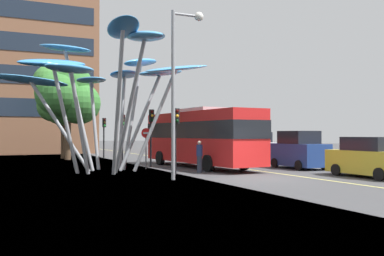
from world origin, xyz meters
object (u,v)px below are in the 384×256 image
(car_parked_far, at_px, (254,149))
(no_entry_sign, at_px, (146,142))
(traffic_light_kerb_far, at_px, (151,125))
(traffic_light_opposite, at_px, (104,129))
(traffic_light_kerb_near, at_px, (176,127))
(street_lamp, at_px, (180,72))
(red_bus, at_px, (200,135))
(leaf_sculpture, at_px, (106,71))
(pedestrian, at_px, (199,157))
(traffic_light_island_mid, at_px, (123,128))
(car_parked_mid, at_px, (299,151))
(car_side_street, at_px, (205,147))
(car_parked_near, at_px, (371,158))

(car_parked_far, distance_m, no_entry_sign, 9.44)
(traffic_light_kerb_far, distance_m, traffic_light_opposite, 11.19)
(no_entry_sign, bearing_deg, traffic_light_kerb_near, -85.55)
(car_parked_far, distance_m, street_lamp, 13.56)
(traffic_light_opposite, height_order, street_lamp, street_lamp)
(street_lamp, bearing_deg, traffic_light_opposite, 87.44)
(no_entry_sign, bearing_deg, red_bus, -0.28)
(traffic_light_opposite, height_order, no_entry_sign, traffic_light_opposite)
(no_entry_sign, bearing_deg, leaf_sculpture, -160.55)
(red_bus, bearing_deg, pedestrian, -115.94)
(traffic_light_kerb_near, xyz_separation_m, traffic_light_island_mid, (0.11, 10.81, 0.07))
(red_bus, height_order, traffic_light_opposite, red_bus)
(traffic_light_kerb_far, xyz_separation_m, car_parked_mid, (7.91, -4.92, -1.60))
(traffic_light_kerb_far, height_order, car_parked_far, traffic_light_kerb_far)
(car_side_street, xyz_separation_m, no_entry_sign, (-8.55, -9.32, 0.67))
(leaf_sculpture, height_order, no_entry_sign, leaf_sculpture)
(leaf_sculpture, relative_size, car_side_street, 2.85)
(traffic_light_island_mid, xyz_separation_m, pedestrian, (1.53, -10.23, -1.71))
(car_parked_near, xyz_separation_m, car_parked_far, (0.66, 11.66, 0.12))
(traffic_light_opposite, distance_m, street_lamp, 19.31)
(car_parked_far, height_order, street_lamp, street_lamp)
(traffic_light_opposite, xyz_separation_m, street_lamp, (-0.86, -19.13, 2.50))
(car_parked_near, bearing_deg, traffic_light_opposite, 110.12)
(traffic_light_kerb_near, distance_m, pedestrian, 2.39)
(traffic_light_kerb_near, relative_size, traffic_light_kerb_far, 0.94)
(leaf_sculpture, xyz_separation_m, car_parked_near, (11.15, -8.43, -4.74))
(traffic_light_kerb_far, height_order, car_parked_mid, traffic_light_kerb_far)
(leaf_sculpture, bearing_deg, car_side_street, 42.46)
(traffic_light_opposite, xyz_separation_m, no_entry_sign, (-0.40, -12.72, -0.90))
(no_entry_sign, bearing_deg, traffic_light_island_mid, 86.42)
(car_parked_far, bearing_deg, car_side_street, 94.84)
(car_parked_near, bearing_deg, leaf_sculpture, 142.93)
(traffic_light_island_mid, bearing_deg, street_lamp, -93.84)
(car_side_street, bearing_deg, car_parked_near, -90.19)
(red_bus, height_order, traffic_light_island_mid, red_bus)
(traffic_light_kerb_far, height_order, street_lamp, street_lamp)
(car_parked_far, bearing_deg, traffic_light_opposite, 129.99)
(traffic_light_kerb_near, distance_m, car_side_street, 15.75)
(leaf_sculpture, height_order, street_lamp, street_lamp)
(traffic_light_kerb_far, distance_m, street_lamp, 8.41)
(traffic_light_island_mid, relative_size, car_side_street, 0.86)
(car_parked_mid, bearing_deg, street_lamp, -161.79)
(traffic_light_island_mid, height_order, street_lamp, street_lamp)
(leaf_sculpture, bearing_deg, traffic_light_opposite, 77.36)
(car_parked_mid, bearing_deg, car_parked_far, 86.28)
(car_parked_far, xyz_separation_m, pedestrian, (-7.19, -5.73, -0.18))
(leaf_sculpture, distance_m, traffic_light_kerb_far, 5.26)
(red_bus, xyz_separation_m, car_parked_far, (5.52, 2.31, -0.99))
(traffic_light_opposite, height_order, car_parked_near, traffic_light_opposite)
(red_bus, bearing_deg, car_parked_near, -62.50)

